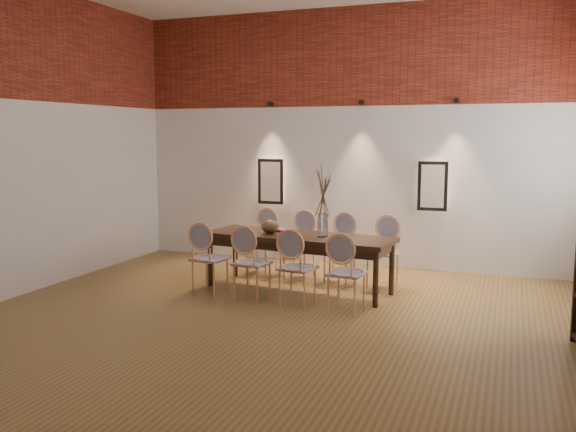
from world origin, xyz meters
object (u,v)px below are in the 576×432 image
(chair_near_b, at_px, (252,263))
(vase, at_px, (323,225))
(book, at_px, (283,230))
(chair_far_d, at_px, (383,253))
(chair_far_a, at_px, (261,242))
(chair_far_c, at_px, (340,249))
(dining_table, at_px, (298,263))
(chair_near_a, at_px, (210,258))
(chair_near_d, at_px, (347,273))
(bowl, at_px, (270,226))
(chair_near_c, at_px, (298,268))
(chair_far_b, at_px, (299,245))

(chair_near_b, height_order, vase, vase)
(book, bearing_deg, chair_far_d, 15.79)
(chair_far_a, height_order, chair_far_c, same)
(dining_table, bearing_deg, chair_near_b, -114.70)
(chair_near_a, bearing_deg, chair_near_b, 0.00)
(chair_near_d, xyz_separation_m, chair_far_d, (0.15, 1.36, 0.00))
(chair_far_a, xyz_separation_m, bowl, (0.46, -0.79, 0.37))
(dining_table, relative_size, chair_far_d, 2.68)
(chair_far_c, bearing_deg, chair_far_a, 0.00)
(chair_near_a, height_order, chair_far_c, same)
(chair_near_d, relative_size, book, 3.62)
(bowl, bearing_deg, chair_far_c, 39.61)
(dining_table, bearing_deg, chair_near_d, -35.93)
(chair_near_d, xyz_separation_m, vase, (-0.52, 0.75, 0.43))
(chair_far_d, height_order, book, chair_far_d)
(chair_near_b, relative_size, chair_far_d, 1.00)
(dining_table, distance_m, chair_near_a, 1.17)
(chair_far_a, height_order, vase, vase)
(dining_table, relative_size, chair_near_b, 2.68)
(dining_table, height_order, chair_far_a, chair_far_a)
(chair_near_a, xyz_separation_m, chair_near_d, (1.88, -0.21, 0.00))
(chair_near_b, bearing_deg, dining_table, 65.30)
(chair_near_c, distance_m, chair_far_d, 1.51)
(chair_far_c, xyz_separation_m, bowl, (-0.79, -0.65, 0.37))
(chair_far_c, height_order, vase, vase)
(chair_near_d, relative_size, vase, 3.13)
(bowl, bearing_deg, chair_far_a, 120.41)
(chair_near_b, xyz_separation_m, bowl, (-0.01, 0.64, 0.37))
(chair_far_d, height_order, vase, vase)
(chair_near_a, distance_m, chair_far_b, 1.51)
(chair_near_a, height_order, chair_far_b, same)
(bowl, bearing_deg, dining_table, 0.91)
(chair_near_c, relative_size, vase, 3.13)
(chair_far_c, distance_m, bowl, 1.09)
(dining_table, relative_size, chair_far_b, 2.68)
(chair_near_d, bearing_deg, chair_far_b, 132.61)
(chair_near_c, xyz_separation_m, vase, (0.11, 0.68, 0.43))
(chair_near_b, distance_m, chair_near_d, 1.26)
(chair_near_a, relative_size, vase, 3.13)
(chair_near_a, height_order, chair_far_d, same)
(chair_near_d, relative_size, chair_far_c, 1.00)
(chair_far_b, distance_m, chair_far_c, 0.63)
(chair_near_a, relative_size, chair_far_a, 1.00)
(chair_far_d, bearing_deg, chair_near_a, 35.93)
(dining_table, relative_size, chair_far_c, 2.68)
(dining_table, xyz_separation_m, chair_far_c, (0.39, 0.65, 0.09))
(bowl, bearing_deg, chair_near_c, -47.92)
(dining_table, height_order, chair_near_d, chair_near_d)
(chair_near_c, relative_size, chair_far_a, 1.00)
(chair_near_b, xyz_separation_m, chair_far_b, (0.15, 1.36, 0.00))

